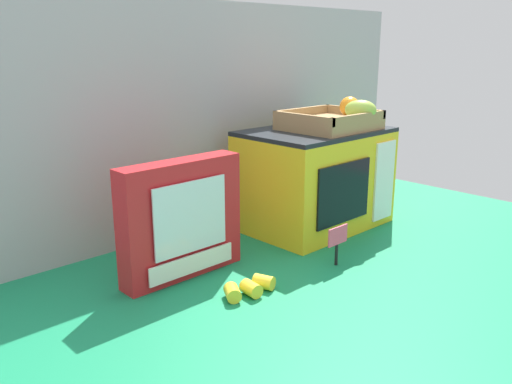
{
  "coord_description": "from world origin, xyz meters",
  "views": [
    {
      "loc": [
        -1.01,
        -0.93,
        0.53
      ],
      "look_at": [
        -0.08,
        0.05,
        0.15
      ],
      "focal_mm": 37.46,
      "sensor_mm": 36.0,
      "label": 1
    }
  ],
  "objects_px": {
    "cookie_set_box": "(182,219)",
    "loose_toy_banana": "(249,288)",
    "price_sign": "(337,240)",
    "toy_microwave": "(315,178)",
    "food_groups_crate": "(335,120)"
  },
  "relations": [
    {
      "from": "cookie_set_box",
      "to": "loose_toy_banana",
      "type": "distance_m",
      "value": 0.22
    },
    {
      "from": "toy_microwave",
      "to": "loose_toy_banana",
      "type": "bearing_deg",
      "value": -155.73
    },
    {
      "from": "food_groups_crate",
      "to": "cookie_set_box",
      "type": "relative_size",
      "value": 0.79
    },
    {
      "from": "toy_microwave",
      "to": "cookie_set_box",
      "type": "xyz_separation_m",
      "value": [
        -0.5,
        -0.02,
        -0.01
      ]
    },
    {
      "from": "toy_microwave",
      "to": "price_sign",
      "type": "height_order",
      "value": "toy_microwave"
    },
    {
      "from": "cookie_set_box",
      "to": "price_sign",
      "type": "bearing_deg",
      "value": -35.1
    },
    {
      "from": "toy_microwave",
      "to": "food_groups_crate",
      "type": "xyz_separation_m",
      "value": [
        0.04,
        -0.03,
        0.17
      ]
    },
    {
      "from": "toy_microwave",
      "to": "loose_toy_banana",
      "type": "distance_m",
      "value": 0.52
    },
    {
      "from": "toy_microwave",
      "to": "loose_toy_banana",
      "type": "height_order",
      "value": "toy_microwave"
    },
    {
      "from": "cookie_set_box",
      "to": "loose_toy_banana",
      "type": "bearing_deg",
      "value": -77.45
    },
    {
      "from": "toy_microwave",
      "to": "food_groups_crate",
      "type": "bearing_deg",
      "value": -36.64
    },
    {
      "from": "food_groups_crate",
      "to": "cookie_set_box",
      "type": "height_order",
      "value": "food_groups_crate"
    },
    {
      "from": "price_sign",
      "to": "toy_microwave",
      "type": "bearing_deg",
      "value": 51.07
    },
    {
      "from": "toy_microwave",
      "to": "food_groups_crate",
      "type": "distance_m",
      "value": 0.18
    },
    {
      "from": "food_groups_crate",
      "to": "price_sign",
      "type": "height_order",
      "value": "food_groups_crate"
    }
  ]
}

